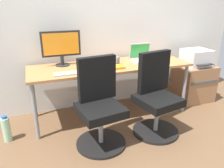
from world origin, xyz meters
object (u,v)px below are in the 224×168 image
Objects in this scene: side_cabinet at (193,82)px; open_laptop at (142,56)px; office_chair_right at (156,98)px; desktop_monitor at (61,46)px; printer at (196,58)px; office_chair_left at (99,107)px; water_bottle_on_floor at (6,129)px; coffee_mug at (158,54)px.

side_cabinet is 1.02m from open_laptop.
desktop_monitor is (-0.94, 0.75, 0.53)m from office_chair_right.
printer is 0.83× the size of desktop_monitor.
side_cabinet is (1.71, 0.58, -0.15)m from office_chair_left.
side_cabinet is (1.02, 0.59, -0.15)m from office_chair_right.
coffee_mug is at bearing 8.91° from water_bottle_on_floor.
desktop_monitor is 5.22× the size of coffee_mug.
desktop_monitor is 1.55× the size of open_laptop.
open_laptop is (0.81, 0.63, 0.34)m from office_chair_left.
water_bottle_on_floor is (-2.68, -0.22, -0.13)m from side_cabinet.
side_cabinet is 1.79× the size of water_bottle_on_floor.
office_chair_left is 1.08m from open_laptop.
desktop_monitor reaches higher than printer.
office_chair_right is 3.03× the size of water_bottle_on_floor.
office_chair_left and office_chair_right have the same top height.
office_chair_right is 1.31m from desktop_monitor.
desktop_monitor is (-1.96, 0.16, 0.28)m from printer.
office_chair_right is 1.19m from side_cabinet.
coffee_mug reaches higher than water_bottle_on_floor.
office_chair_right is 10.22× the size of coffee_mug.
side_cabinet is 6.04× the size of coffee_mug.
office_chair_right is at bearing -120.95° from coffee_mug.
office_chair_left reaches higher than coffee_mug.
side_cabinet is 1.39× the size of printer.
coffee_mug is (-0.61, 0.11, 0.07)m from printer.
printer is (-0.00, -0.00, 0.40)m from side_cabinet.
desktop_monitor is at bearing 173.43° from open_laptop.
desktop_monitor is (-1.96, 0.16, 0.67)m from side_cabinet.
coffee_mug is (1.10, 0.69, 0.33)m from office_chair_left.
water_bottle_on_floor is at bearing -175.36° from printer.
coffee_mug is at bearing 12.70° from open_laptop.
office_chair_left is 1.96× the size of desktop_monitor.
coffee_mug is (0.29, 0.06, -0.01)m from open_laptop.
side_cabinet is 0.78m from coffee_mug.
office_chair_right is at bearing -38.66° from desktop_monitor.
open_laptop is at bearing -6.57° from desktop_monitor.
side_cabinet is 0.40m from printer.
desktop_monitor is 1.37m from coffee_mug.
office_chair_left is 1.69× the size of side_cabinet.
open_laptop is 3.37× the size of coffee_mug.
desktop_monitor is at bearing 177.56° from coffee_mug.
water_bottle_on_floor is 0.65× the size of desktop_monitor.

